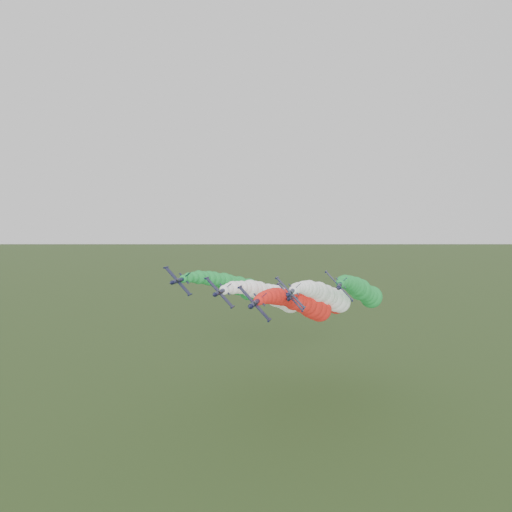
{
  "coord_description": "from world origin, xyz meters",
  "views": [
    {
      "loc": [
        24.27,
        -102.39,
        56.02
      ],
      "look_at": [
        0.65,
        3.02,
        47.37
      ],
      "focal_mm": 35.0,
      "sensor_mm": 36.0,
      "label": 1
    }
  ],
  "objects_px": {
    "jet_inner_left": "(274,296)",
    "jet_trail": "(324,299)",
    "jet_outer_right": "(361,291)",
    "jet_outer_left": "(241,287)",
    "jet_inner_right": "(327,296)",
    "jet_lead": "(304,304)"
  },
  "relations": [
    {
      "from": "jet_inner_right",
      "to": "jet_trail",
      "type": "height_order",
      "value": "jet_inner_right"
    },
    {
      "from": "jet_lead",
      "to": "jet_outer_right",
      "type": "bearing_deg",
      "value": 50.66
    },
    {
      "from": "jet_inner_left",
      "to": "jet_trail",
      "type": "relative_size",
      "value": 1.01
    },
    {
      "from": "jet_lead",
      "to": "jet_outer_left",
      "type": "height_order",
      "value": "jet_outer_left"
    },
    {
      "from": "jet_inner_left",
      "to": "jet_outer_right",
      "type": "height_order",
      "value": "jet_outer_right"
    },
    {
      "from": "jet_outer_right",
      "to": "jet_inner_right",
      "type": "bearing_deg",
      "value": -143.49
    },
    {
      "from": "jet_inner_left",
      "to": "jet_inner_right",
      "type": "bearing_deg",
      "value": -0.14
    },
    {
      "from": "jet_outer_left",
      "to": "jet_outer_right",
      "type": "xyz_separation_m",
      "value": [
        36.76,
        2.48,
        -0.21
      ]
    },
    {
      "from": "jet_trail",
      "to": "jet_inner_left",
      "type": "bearing_deg",
      "value": -140.87
    },
    {
      "from": "jet_outer_right",
      "to": "jet_trail",
      "type": "xyz_separation_m",
      "value": [
        -11.57,
        4.13,
        -3.59
      ]
    },
    {
      "from": "jet_outer_right",
      "to": "jet_trail",
      "type": "distance_m",
      "value": 12.8
    },
    {
      "from": "jet_inner_right",
      "to": "jet_outer_right",
      "type": "distance_m",
      "value": 11.97
    },
    {
      "from": "jet_inner_left",
      "to": "jet_outer_left",
      "type": "height_order",
      "value": "jet_outer_left"
    },
    {
      "from": "jet_outer_left",
      "to": "jet_trail",
      "type": "relative_size",
      "value": 1.01
    },
    {
      "from": "jet_outer_left",
      "to": "jet_trail",
      "type": "bearing_deg",
      "value": 14.71
    },
    {
      "from": "jet_inner_left",
      "to": "jet_trail",
      "type": "distance_m",
      "value": 17.87
    },
    {
      "from": "jet_lead",
      "to": "jet_inner_left",
      "type": "distance_m",
      "value": 15.25
    },
    {
      "from": "jet_lead",
      "to": "jet_outer_right",
      "type": "height_order",
      "value": "jet_outer_right"
    },
    {
      "from": "jet_outer_left",
      "to": "jet_inner_left",
      "type": "bearing_deg",
      "value": -21.82
    },
    {
      "from": "jet_lead",
      "to": "jet_trail",
      "type": "bearing_deg",
      "value": 81.43
    },
    {
      "from": "jet_inner_right",
      "to": "jet_outer_right",
      "type": "relative_size",
      "value": 1.0
    },
    {
      "from": "jet_inner_left",
      "to": "jet_outer_left",
      "type": "xyz_separation_m",
      "value": [
        -11.43,
        4.58,
        1.6
      ]
    }
  ]
}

